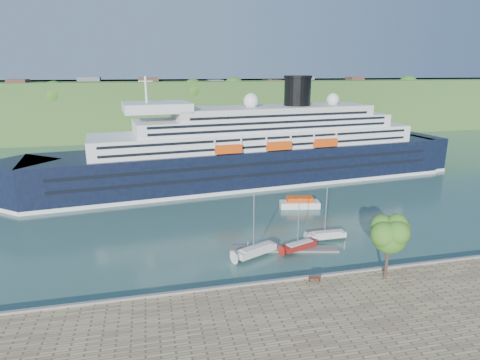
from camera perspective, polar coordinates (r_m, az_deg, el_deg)
name	(u,v)px	position (r m, az deg, el deg)	size (l,w,h in m)	color
ground	(313,283)	(59.11, 10.30, -14.20)	(400.00, 400.00, 0.00)	#315751
far_hillside	(193,106)	(193.81, -6.69, 10.35)	(400.00, 50.00, 24.00)	#315823
quay_coping	(314,276)	(58.39, 10.43, -13.31)	(220.00, 0.50, 0.30)	slate
cruise_ship	(251,131)	(103.78, 1.56, 7.04)	(122.71, 17.87, 27.56)	black
park_bench	(314,278)	(57.19, 10.55, -13.53)	(1.68, 0.69, 1.07)	#3F2012
promenade_tree	(388,245)	(58.48, 20.37, -8.60)	(6.19, 6.19, 10.25)	#346B1C
floating_pontoon	(284,249)	(67.93, 6.25, -9.72)	(17.98, 2.20, 0.40)	#66625B
sailboat_white_near	(256,227)	(63.54, 2.34, -6.66)	(7.87, 2.19, 10.17)	silver
sailboat_red	(300,226)	(66.42, 8.60, -6.44)	(6.83, 1.90, 8.83)	maroon
sailboat_white_far	(328,215)	(71.33, 12.46, -4.89)	(7.18, 1.99, 9.27)	silver
tender_launch	(300,202)	(87.97, 8.49, -3.14)	(8.59, 2.94, 2.37)	#E3460D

